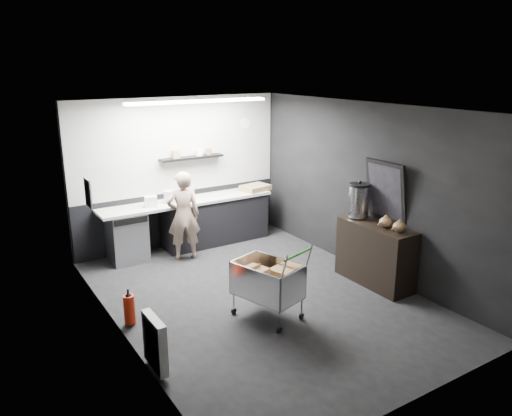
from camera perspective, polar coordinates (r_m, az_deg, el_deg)
floor at (r=7.33m, az=0.52°, el=-10.17°), size 5.50×5.50×0.00m
ceiling at (r=6.59m, az=0.58°, el=11.36°), size 5.50×5.50×0.00m
wall_back at (r=9.20m, az=-8.79°, el=4.07°), size 5.50×0.00×5.50m
wall_front at (r=4.90m, az=18.41°, el=-7.61°), size 5.50×0.00×5.50m
wall_left at (r=6.04m, az=-15.63°, el=-2.81°), size 0.00×5.50×5.50m
wall_right at (r=8.06m, az=12.59°, el=2.14°), size 0.00×5.50×5.50m
kitchen_wall_panel at (r=9.09m, az=-8.88°, el=7.13°), size 3.95×0.02×1.70m
dado_panel at (r=9.40m, az=-8.52°, el=-1.03°), size 3.95×0.02×1.00m
floating_shelf at (r=9.11m, az=-7.38°, el=5.74°), size 1.20×0.22×0.04m
wall_clock at (r=9.68m, az=-1.22°, el=9.65°), size 0.20×0.03×0.20m
poster at (r=7.20m, az=-18.65°, el=1.64°), size 0.02×0.30×0.40m
poster_red_band at (r=7.19m, az=-18.67°, el=2.18°), size 0.02×0.22×0.10m
radiator at (r=5.69m, az=-11.48°, el=-14.87°), size 0.10×0.50×0.60m
ceiling_strip at (r=8.20m, az=-6.60°, el=12.01°), size 2.40×0.20×0.04m
prep_counter at (r=9.19m, az=-6.95°, el=-1.63°), size 3.20×0.61×0.90m
person at (r=8.54m, az=-8.28°, el=-0.89°), size 0.64×0.50×1.54m
shopping_cart at (r=6.61m, az=1.29°, el=-8.54°), size 0.81×1.09×1.03m
sideboard at (r=7.79m, az=13.43°, el=-4.21°), size 0.54×1.26×1.88m
fire_extinguisher at (r=6.73m, az=-14.28°, el=-11.05°), size 0.15×0.15×0.48m
cardboard_box at (r=9.60m, az=-0.07°, el=2.33°), size 0.58×0.48×0.10m
pink_tub at (r=8.86m, az=-9.78°, el=1.28°), size 0.22×0.22×0.22m
white_container at (r=8.69m, az=-11.93°, el=0.74°), size 0.24×0.21×0.18m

